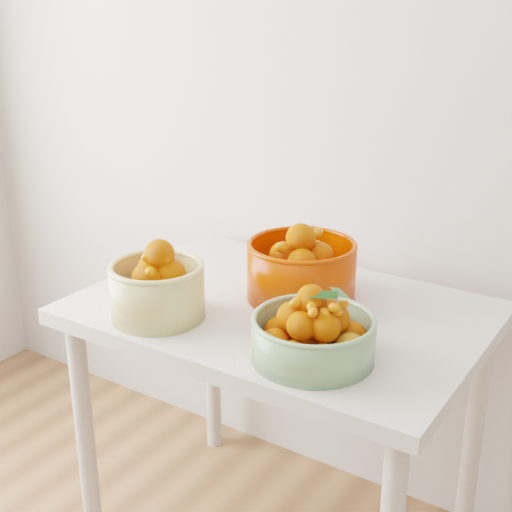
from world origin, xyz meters
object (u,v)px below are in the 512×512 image
object	(u,v)px
table	(281,340)
bowl_cream	(158,288)
bowl_green	(314,334)
bowl_orange	(301,269)

from	to	relation	value
table	bowl_cream	size ratio (longest dim) A/B	3.54
table	bowl_green	xyz separation A→B (m)	(0.20, -0.20, 0.15)
bowl_green	bowl_orange	distance (m)	0.33
table	bowl_cream	bearing A→B (deg)	-135.71
bowl_green	bowl_orange	bearing A→B (deg)	124.40
bowl_cream	bowl_orange	world-z (taller)	bowl_orange
bowl_green	bowl_orange	size ratio (longest dim) A/B	1.12
bowl_green	bowl_cream	bearing A→B (deg)	-177.54
table	bowl_cream	distance (m)	0.35
bowl_cream	bowl_green	bearing A→B (deg)	2.46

